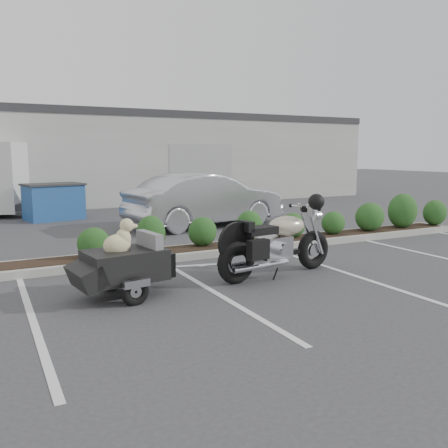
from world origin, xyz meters
name	(u,v)px	position (x,y,z in m)	size (l,w,h in m)	color
ground	(275,274)	(0.00, 0.00, 0.00)	(90.00, 90.00, 0.00)	#38383A
planter_kerb	(259,245)	(1.00, 2.20, 0.07)	(12.00, 1.00, 0.15)	#9E9E93
building	(86,157)	(0.00, 17.00, 2.00)	(26.00, 10.00, 4.00)	#9EA099
motorcycle	(278,244)	(-0.04, -0.14, 0.59)	(2.58, 0.99, 1.48)	black
pet_trailer	(124,264)	(-2.83, -0.12, 0.52)	(2.08, 1.18, 1.23)	black
sedan	(206,200)	(1.33, 5.82, 0.80)	(1.70, 4.88, 1.61)	#B7B8BF
dumpster	(54,201)	(-2.57, 9.46, 0.61)	(2.06, 1.61, 1.21)	#1C498D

